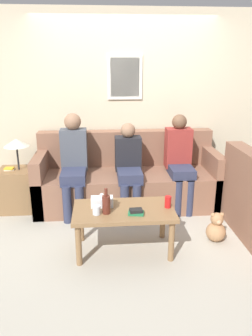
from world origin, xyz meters
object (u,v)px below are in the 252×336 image
at_px(couch_main, 127,180).
at_px(coffee_table, 124,215).
at_px(person_middle, 129,165).
at_px(person_right, 180,158).
at_px(wine_bottle, 106,204).
at_px(teddy_bear, 216,229).
at_px(person_left, 74,160).
at_px(drinking_glass, 96,210).

distance_m(couch_main, coffee_table, 1.22).
height_order(person_middle, person_right, person_right).
height_order(couch_main, wine_bottle, couch_main).
distance_m(person_middle, teddy_bear, 1.35).
relative_size(coffee_table, person_left, 0.81).
bearing_deg(person_middle, wine_bottle, -106.62).
height_order(wine_bottle, person_right, person_right).
xyz_separation_m(person_middle, person_right, (0.69, 0.08, 0.04)).
bearing_deg(teddy_bear, couch_main, 129.03).
height_order(couch_main, drinking_glass, couch_main).
xyz_separation_m(wine_bottle, person_left, (-0.39, 1.13, 0.12)).
bearing_deg(person_left, person_middle, -5.43).
height_order(person_right, teddy_bear, person_right).
bearing_deg(person_right, wine_bottle, -131.35).
distance_m(person_left, teddy_bear, 1.95).
relative_size(wine_bottle, person_right, 0.21).
bearing_deg(person_middle, teddy_bear, -44.38).
relative_size(couch_main, person_left, 1.92).
bearing_deg(drinking_glass, person_middle, 68.99).
distance_m(couch_main, person_left, 0.81).
distance_m(person_left, person_right, 1.40).
bearing_deg(person_middle, person_right, 6.91).
bearing_deg(drinking_glass, couch_main, 72.25).
bearing_deg(teddy_bear, wine_bottle, -171.51).
height_order(couch_main, person_right, person_right).
distance_m(drinking_glass, person_middle, 1.16).
relative_size(person_middle, teddy_bear, 3.37).
xyz_separation_m(coffee_table, wine_bottle, (-0.18, -0.08, 0.17)).
bearing_deg(wine_bottle, teddy_bear, 8.49).
bearing_deg(person_left, drinking_glass, -75.62).
relative_size(couch_main, wine_bottle, 9.27).
relative_size(couch_main, coffee_table, 2.37).
bearing_deg(person_right, drinking_glass, -133.57).
xyz_separation_m(wine_bottle, teddy_bear, (1.22, 0.18, -0.43)).
bearing_deg(person_middle, coffee_table, -97.96).
height_order(wine_bottle, person_left, person_left).
bearing_deg(wine_bottle, person_middle, 73.38).
distance_m(coffee_table, person_right, 1.38).
height_order(coffee_table, drinking_glass, drinking_glass).
xyz_separation_m(coffee_table, person_right, (0.83, 1.07, 0.28)).
distance_m(person_right, teddy_bear, 1.12).
relative_size(wine_bottle, teddy_bear, 0.77).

